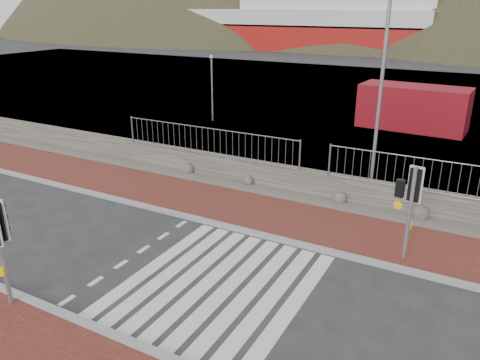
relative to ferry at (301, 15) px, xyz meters
The scene contains 14 objects.
ground 72.44m from the ferry, 70.05° to the right, with size 220.00×220.00×0.00m, color #28282B.
sidewalk_far 68.23m from the ferry, 68.75° to the right, with size 40.00×3.00×0.08m, color brown.
kerb_near 75.25m from the ferry, 70.83° to the right, with size 40.00×0.25×0.12m, color gray.
kerb_far 69.63m from the ferry, 69.20° to the right, with size 40.00×0.25×0.12m, color gray.
zebra_crossing 72.43m from the ferry, 70.05° to the right, with size 4.62×5.60×0.01m.
gravel_strip 66.38m from the ferry, 68.13° to the right, with size 40.00×1.50×0.06m, color #59544C.
stone_wall 65.61m from the ferry, 67.86° to the right, with size 40.00×0.60×0.90m, color #464239.
railing 65.66m from the ferry, 67.91° to the right, with size 18.07×0.07×1.22m.
quay 47.29m from the ferry, 58.36° to the right, with size 120.00×40.00×0.50m, color #4C4C4F.
water 25.72m from the ferry, 11.47° to the right, with size 220.00×50.00×0.05m, color #3F4C54.
ferry is the anchor object (origin of this frame).
traffic_signal_far 70.41m from the ferry, 65.91° to the right, with size 0.70×0.32×2.88m.
streetlight 65.49m from the ferry, 65.85° to the right, with size 1.59×0.73×7.80m.
shipping_container 54.86m from the ferry, 61.39° to the right, with size 6.12×2.55×2.55m, color maroon.
Camera 1 is at (5.62, -9.18, 7.04)m, focal length 35.00 mm.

